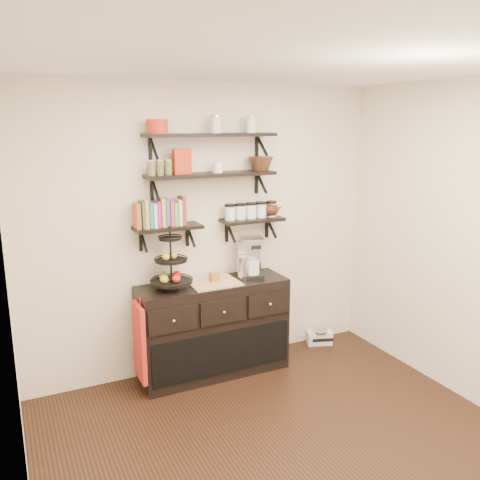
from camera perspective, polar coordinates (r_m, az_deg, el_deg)
The scene contains 22 objects.
floor at distance 3.93m, azimuth 7.05°, elevation -23.69°, with size 3.50×3.50×0.00m, color black.
ceiling at distance 3.17m, azimuth 8.50°, elevation 19.37°, with size 3.50×3.50×0.02m, color white.
back_wall at distance 4.81m, azimuth -3.77°, elevation 1.13°, with size 3.50×0.02×2.70m, color beige.
left_wall at distance 2.80m, azimuth -24.21°, elevation -8.95°, with size 0.02×3.50×2.70m, color beige.
shelf_top at distance 4.59m, azimuth -3.31°, elevation 11.66°, with size 1.20×0.27×0.23m.
shelf_mid at distance 4.61m, azimuth -3.25°, elevation 7.31°, with size 1.20×0.27×0.23m.
shelf_low_left at distance 4.55m, azimuth -8.14°, elevation 1.33°, with size 0.60×0.25×0.23m.
shelf_low_right at distance 4.86m, azimuth 1.34°, elevation 2.22°, with size 0.60×0.25×0.23m.
cookbooks at distance 4.51m, azimuth -8.83°, elevation 2.97°, with size 0.43×0.15×0.26m.
glass_canisters at distance 4.84m, azimuth 1.25°, elevation 3.22°, with size 0.54×0.10×0.13m.
sideboard at distance 4.86m, azimuth -3.01°, elevation -9.85°, with size 1.40×0.50×0.92m.
fruit_stand at distance 4.52m, azimuth -7.71°, elevation -3.17°, with size 0.37×0.37×0.54m.
candle at distance 4.69m, azimuth -2.87°, elevation -4.14°, with size 0.08×0.08×0.08m, color #8D5C20.
coffee_maker at distance 4.83m, azimuth 1.15°, elevation -2.03°, with size 0.25×0.25×0.39m.
thermal_carafe at distance 4.77m, azimuth 0.40°, elevation -3.15°, with size 0.11×0.11×0.22m, color silver.
apron at distance 4.55m, azimuth -11.20°, elevation -11.24°, with size 0.04×0.29×0.69m, color maroon.
radio at distance 5.65m, azimuth 8.91°, elevation -10.70°, with size 0.29×0.23×0.16m.
recipe_box at distance 4.50m, azimuth -6.53°, elevation 8.74°, with size 0.16×0.06×0.22m, color #B22A14.
walnut_bowl at distance 4.81m, azimuth 2.33°, elevation 8.56°, with size 0.24×0.24×0.13m, color black, non-canonical shape.
ramekins at distance 4.62m, azimuth -2.53°, elevation 8.16°, with size 0.09×0.09×0.10m, color white.
teapot at distance 4.93m, azimuth 3.43°, elevation 3.58°, with size 0.22×0.16×0.16m, color #371910, non-canonical shape.
red_pot at distance 4.42m, azimuth -9.30°, elevation 12.48°, with size 0.18×0.18×0.12m, color #B22A14.
Camera 1 is at (-1.75, -2.62, 2.35)m, focal length 38.00 mm.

